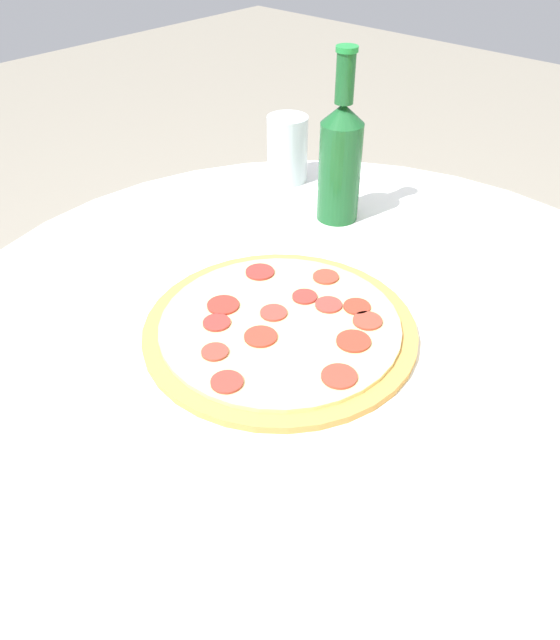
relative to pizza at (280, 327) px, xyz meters
name	(u,v)px	position (x,y,z in m)	size (l,w,h in m)	color
ground_plane	(310,591)	(-0.06, 0.03, -0.69)	(8.00, 8.00, 0.00)	gray
table	(321,405)	(-0.06, 0.03, -0.16)	(1.08, 1.08, 0.69)	white
pizza	(280,327)	(0.00, 0.00, 0.00)	(0.36, 0.36, 0.02)	#C68E47
beer_bottle	(340,158)	(-0.30, -0.14, 0.10)	(0.07, 0.07, 0.28)	#195628
drinking_glass	(287,149)	(-0.36, -0.31, 0.05)	(0.08, 0.08, 0.12)	silver
napkin	(527,539)	(0.08, 0.38, 0.00)	(0.14, 0.12, 0.01)	white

